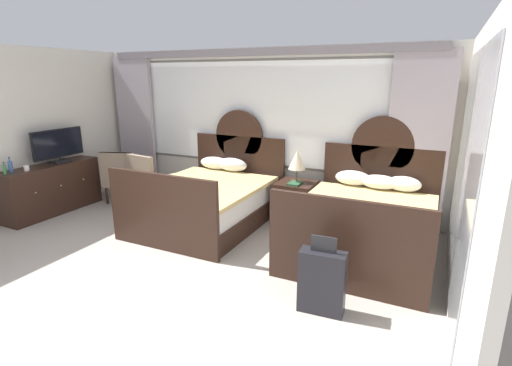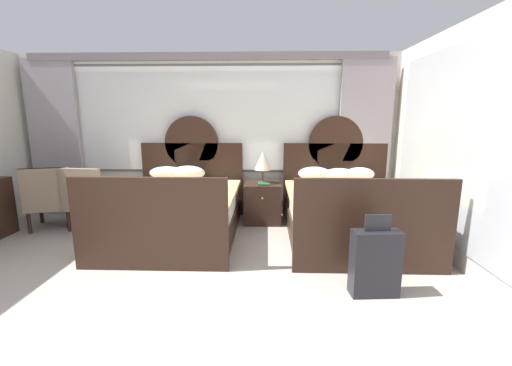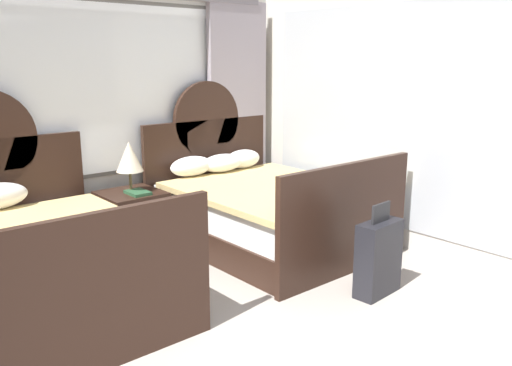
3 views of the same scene
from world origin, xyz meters
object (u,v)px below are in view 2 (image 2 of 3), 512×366
(armchair_by_window_left, at_px, (90,198))
(armchair_by_window_right, at_px, (50,197))
(bed_near_mirror, at_px, (347,211))
(nightstand_between_beds, at_px, (263,202))
(suitcase_on_floor, at_px, (375,263))
(armchair_by_window_centre, at_px, (50,197))
(table_lamp_on_nightstand, at_px, (263,161))
(book_on_nightstand, at_px, (264,184))
(bed_near_window, at_px, (177,210))

(armchair_by_window_left, height_order, armchair_by_window_right, same)
(armchair_by_window_left, distance_m, armchair_by_window_right, 0.61)
(bed_near_mirror, bearing_deg, nightstand_between_beds, 150.77)
(armchair_by_window_left, relative_size, suitcase_on_floor, 1.20)
(nightstand_between_beds, height_order, armchair_by_window_left, armchair_by_window_left)
(bed_near_mirror, xyz_separation_m, armchair_by_window_centre, (-4.38, 0.21, 0.11))
(nightstand_between_beds, xyz_separation_m, table_lamp_on_nightstand, (0.00, -0.01, 0.67))
(book_on_nightstand, relative_size, armchair_by_window_left, 0.27)
(bed_near_window, height_order, bed_near_mirror, same)
(table_lamp_on_nightstand, distance_m, armchair_by_window_left, 2.67)
(armchair_by_window_left, bearing_deg, armchair_by_window_right, 179.71)
(armchair_by_window_left, bearing_deg, bed_near_window, -9.01)
(bed_near_mirror, relative_size, suitcase_on_floor, 2.78)
(book_on_nightstand, height_order, suitcase_on_floor, suitcase_on_floor)
(table_lamp_on_nightstand, relative_size, book_on_nightstand, 1.97)
(armchair_by_window_left, relative_size, armchair_by_window_centre, 1.00)
(bed_near_mirror, xyz_separation_m, nightstand_between_beds, (-1.20, 0.67, -0.06))
(nightstand_between_beds, height_order, armchair_by_window_centre, armchair_by_window_centre)
(nightstand_between_beds, bearing_deg, suitcase_on_floor, -64.12)
(armchair_by_window_left, xyz_separation_m, suitcase_on_floor, (3.66, -1.78, -0.16))
(bed_near_window, xyz_separation_m, armchair_by_window_centre, (-1.98, 0.22, 0.11))
(table_lamp_on_nightstand, bearing_deg, bed_near_window, -150.86)
(bed_near_mirror, xyz_separation_m, book_on_nightstand, (-1.18, 0.55, 0.27))
(table_lamp_on_nightstand, distance_m, armchair_by_window_right, 3.26)
(table_lamp_on_nightstand, height_order, armchair_by_window_centre, table_lamp_on_nightstand)
(armchair_by_window_left, xyz_separation_m, armchair_by_window_right, (-0.61, 0.00, 0.00))
(bed_near_mirror, height_order, suitcase_on_floor, bed_near_mirror)
(armchair_by_window_centre, xyz_separation_m, armchair_by_window_right, (-0.00, -0.00, 0.00))
(nightstand_between_beds, height_order, suitcase_on_floor, suitcase_on_floor)
(book_on_nightstand, distance_m, suitcase_on_floor, 2.40)
(book_on_nightstand, distance_m, armchair_by_window_centre, 3.22)
(book_on_nightstand, distance_m, armchair_by_window_left, 2.62)
(suitcase_on_floor, bearing_deg, bed_near_window, 145.73)
(bed_near_mirror, bearing_deg, armchair_by_window_left, 176.83)
(bed_near_mirror, relative_size, armchair_by_window_centre, 2.31)
(bed_near_mirror, bearing_deg, suitcase_on_floor, -94.04)
(nightstand_between_beds, relative_size, armchair_by_window_right, 0.67)
(armchair_by_window_right, xyz_separation_m, suitcase_on_floor, (4.27, -1.78, -0.16))
(armchair_by_window_centre, bearing_deg, armchair_by_window_left, -0.39)
(bed_near_window, xyz_separation_m, table_lamp_on_nightstand, (1.21, 0.67, 0.62))
(bed_near_window, relative_size, armchair_by_window_left, 2.31)
(nightstand_between_beds, bearing_deg, bed_near_window, -150.56)
(armchair_by_window_centre, bearing_deg, bed_near_mirror, -2.79)
(armchair_by_window_right, bearing_deg, armchair_by_window_centre, 17.70)
(book_on_nightstand, distance_m, armchair_by_window_right, 3.23)
(bed_near_mirror, height_order, armchair_by_window_right, bed_near_mirror)
(book_on_nightstand, xyz_separation_m, armchair_by_window_right, (-3.21, -0.34, -0.17))
(bed_near_window, relative_size, suitcase_on_floor, 2.78)
(nightstand_between_beds, height_order, table_lamp_on_nightstand, table_lamp_on_nightstand)
(nightstand_between_beds, bearing_deg, armchair_by_window_right, -171.83)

